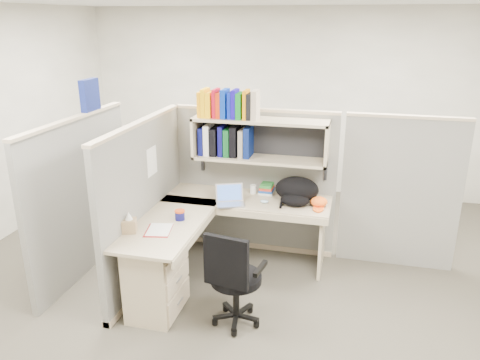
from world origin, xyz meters
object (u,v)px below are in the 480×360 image
(desk, at_px, (183,256))
(snack_canister, at_px, (180,215))
(task_chair, at_px, (234,293))
(backpack, at_px, (296,191))
(laptop, at_px, (230,196))

(desk, relative_size, snack_canister, 18.00)
(desk, height_order, task_chair, task_chair)
(backpack, distance_m, snack_canister, 1.21)
(task_chair, bearing_deg, snack_canister, 144.30)
(laptop, relative_size, snack_canister, 2.90)
(desk, height_order, backpack, backpack)
(backpack, xyz_separation_m, task_chair, (-0.35, -1.15, -0.54))
(laptop, xyz_separation_m, snack_canister, (-0.36, -0.47, -0.05))
(desk, xyz_separation_m, laptop, (0.28, 0.64, 0.39))
(snack_canister, relative_size, task_chair, 0.11)
(task_chair, bearing_deg, laptop, 106.94)
(laptop, height_order, snack_canister, laptop)
(desk, relative_size, backpack, 3.90)
(backpack, relative_size, snack_canister, 4.62)
(laptop, bearing_deg, desk, -135.05)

